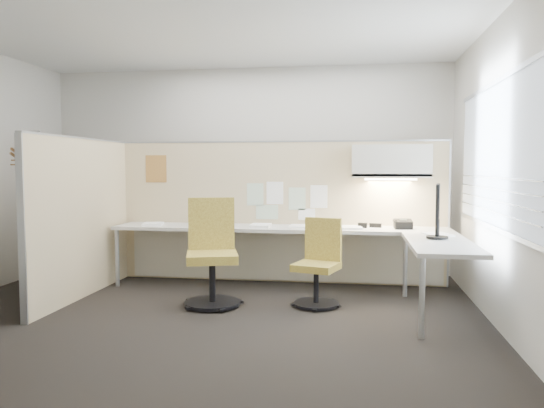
% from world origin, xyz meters
% --- Properties ---
extents(floor, '(5.50, 4.50, 0.01)m').
position_xyz_m(floor, '(0.00, 0.00, -0.01)').
color(floor, black).
rests_on(floor, ground).
extents(ceiling, '(5.50, 4.50, 0.01)m').
position_xyz_m(ceiling, '(0.00, 0.00, 2.80)').
color(ceiling, white).
rests_on(ceiling, wall_back).
extents(wall_back, '(5.50, 0.02, 2.80)m').
position_xyz_m(wall_back, '(0.00, 2.25, 1.40)').
color(wall_back, beige).
rests_on(wall_back, ground).
extents(wall_front, '(5.50, 0.02, 2.80)m').
position_xyz_m(wall_front, '(0.00, -2.25, 1.40)').
color(wall_front, beige).
rests_on(wall_front, ground).
extents(wall_right, '(0.02, 4.50, 2.80)m').
position_xyz_m(wall_right, '(2.75, 0.00, 1.40)').
color(wall_right, beige).
rests_on(wall_right, ground).
extents(window_pane, '(0.01, 2.80, 1.30)m').
position_xyz_m(window_pane, '(2.73, 0.00, 1.55)').
color(window_pane, '#9EA8B7').
rests_on(window_pane, wall_right).
extents(partition_back, '(4.10, 0.06, 1.75)m').
position_xyz_m(partition_back, '(0.55, 1.60, 0.88)').
color(partition_back, '#CAB68C').
rests_on(partition_back, floor).
extents(partition_left, '(0.06, 2.20, 1.75)m').
position_xyz_m(partition_left, '(-1.50, 0.50, 0.88)').
color(partition_left, '#CAB68C').
rests_on(partition_left, floor).
extents(desk, '(4.00, 2.07, 0.73)m').
position_xyz_m(desk, '(0.93, 1.13, 0.60)').
color(desk, beige).
rests_on(desk, floor).
extents(overhead_bin, '(0.90, 0.36, 0.38)m').
position_xyz_m(overhead_bin, '(1.90, 1.39, 1.51)').
color(overhead_bin, beige).
rests_on(overhead_bin, partition_back).
extents(task_light_strip, '(0.60, 0.06, 0.02)m').
position_xyz_m(task_light_strip, '(1.90, 1.39, 1.30)').
color(task_light_strip, '#FFEABF').
rests_on(task_light_strip, overhead_bin).
extents(pinned_papers, '(1.01, 0.00, 0.47)m').
position_xyz_m(pinned_papers, '(0.63, 1.57, 1.03)').
color(pinned_papers, '#8CBF8C').
rests_on(pinned_papers, partition_back).
extents(poster, '(0.28, 0.00, 0.35)m').
position_xyz_m(poster, '(-1.05, 1.57, 1.42)').
color(poster, orange).
rests_on(poster, partition_back).
extents(chair_left, '(0.64, 0.66, 1.10)m').
position_xyz_m(chair_left, '(0.01, 0.37, 0.51)').
color(chair_left, black).
rests_on(chair_left, floor).
extents(chair_right, '(0.52, 0.54, 0.89)m').
position_xyz_m(chair_right, '(1.12, 0.51, 0.42)').
color(chair_right, black).
rests_on(chair_right, floor).
extents(monitor, '(0.21, 0.51, 0.54)m').
position_xyz_m(monitor, '(2.30, 0.45, 1.04)').
color(monitor, black).
rests_on(monitor, desk).
extents(phone, '(0.22, 0.21, 0.12)m').
position_xyz_m(phone, '(2.04, 1.29, 0.78)').
color(phone, black).
rests_on(phone, desk).
extents(stapler, '(0.14, 0.07, 0.05)m').
position_xyz_m(stapler, '(1.73, 1.37, 0.76)').
color(stapler, black).
rests_on(stapler, desk).
extents(tape_dispenser, '(0.11, 0.08, 0.06)m').
position_xyz_m(tape_dispenser, '(1.58, 1.31, 0.76)').
color(tape_dispenser, black).
rests_on(tape_dispenser, desk).
extents(coat_hook, '(0.18, 0.47, 1.41)m').
position_xyz_m(coat_hook, '(-1.58, -0.38, 1.41)').
color(coat_hook, silver).
rests_on(coat_hook, partition_left).
extents(paper_stack_0, '(0.29, 0.34, 0.03)m').
position_xyz_m(paper_stack_0, '(-0.97, 1.22, 0.74)').
color(paper_stack_0, white).
rests_on(paper_stack_0, desk).
extents(paper_stack_1, '(0.24, 0.31, 0.02)m').
position_xyz_m(paper_stack_1, '(-0.30, 1.32, 0.74)').
color(paper_stack_1, white).
rests_on(paper_stack_1, desk).
extents(paper_stack_2, '(0.24, 0.31, 0.03)m').
position_xyz_m(paper_stack_2, '(0.38, 1.19, 0.75)').
color(paper_stack_2, white).
rests_on(paper_stack_2, desk).
extents(paper_stack_3, '(0.25, 0.31, 0.01)m').
position_xyz_m(paper_stack_3, '(0.83, 1.35, 0.74)').
color(paper_stack_3, white).
rests_on(paper_stack_3, desk).
extents(paper_stack_4, '(0.26, 0.32, 0.02)m').
position_xyz_m(paper_stack_4, '(1.45, 1.24, 0.74)').
color(paper_stack_4, white).
rests_on(paper_stack_4, desk).
extents(paper_stack_5, '(0.32, 0.36, 0.02)m').
position_xyz_m(paper_stack_5, '(2.35, 0.75, 0.74)').
color(paper_stack_5, white).
rests_on(paper_stack_5, desk).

